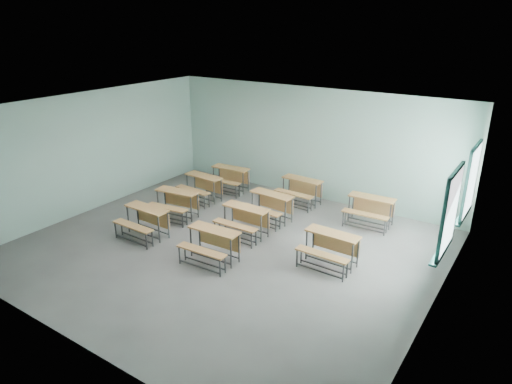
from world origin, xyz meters
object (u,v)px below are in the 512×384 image
(desk_unit_r1c0, at_px, (175,200))
(desk_unit_r3c2, at_px, (370,207))
(desk_unit_r0c0, at_px, (144,218))
(desk_unit_r0c1, at_px, (212,241))
(desk_unit_r3c1, at_px, (300,188))
(desk_unit_r2c1, at_px, (269,203))
(desk_unit_r1c2, at_px, (330,245))
(desk_unit_r3c0, at_px, (229,176))
(desk_unit_r1c1, at_px, (244,217))
(desk_unit_r2c0, at_px, (201,184))

(desk_unit_r1c0, relative_size, desk_unit_r3c2, 1.05)
(desk_unit_r0c0, relative_size, desk_unit_r1c0, 0.94)
(desk_unit_r0c1, xyz_separation_m, desk_unit_r3c2, (2.16, 3.70, 0.00))
(desk_unit_r0c0, relative_size, desk_unit_r3c1, 0.98)
(desk_unit_r2c1, bearing_deg, desk_unit_r1c2, -24.36)
(desk_unit_r3c0, bearing_deg, desk_unit_r1c1, -50.86)
(desk_unit_r1c0, relative_size, desk_unit_r3c0, 1.03)
(desk_unit_r0c1, relative_size, desk_unit_r2c1, 0.98)
(desk_unit_r0c0, height_order, desk_unit_r1c2, same)
(desk_unit_r1c1, bearing_deg, desk_unit_r0c0, -145.44)
(desk_unit_r0c0, distance_m, desk_unit_r1c1, 2.38)
(desk_unit_r3c2, bearing_deg, desk_unit_r0c1, -122.81)
(desk_unit_r3c0, bearing_deg, desk_unit_r3c1, 2.65)
(desk_unit_r3c1, height_order, desk_unit_r3c2, same)
(desk_unit_r0c0, xyz_separation_m, desk_unit_r3c2, (4.25, 3.66, 0.00))
(desk_unit_r2c0, relative_size, desk_unit_r3c1, 1.01)
(desk_unit_r2c0, height_order, desk_unit_r3c1, same)
(desk_unit_r0c0, distance_m, desk_unit_r1c0, 1.26)
(desk_unit_r1c0, distance_m, desk_unit_r1c1, 2.13)
(desk_unit_r2c0, bearing_deg, desk_unit_r1c0, -76.74)
(desk_unit_r2c1, height_order, desk_unit_r3c0, same)
(desk_unit_r2c1, bearing_deg, desk_unit_r2c0, -178.85)
(desk_unit_r0c1, xyz_separation_m, desk_unit_r3c1, (0.01, 3.96, 0.00))
(desk_unit_r0c0, distance_m, desk_unit_r2c1, 3.17)
(desk_unit_r0c1, xyz_separation_m, desk_unit_r3c0, (-2.30, 3.68, 0.00))
(desk_unit_r1c1, height_order, desk_unit_r3c2, same)
(desk_unit_r1c1, height_order, desk_unit_r1c2, same)
(desk_unit_r1c2, distance_m, desk_unit_r3c2, 2.46)
(desk_unit_r1c0, relative_size, desk_unit_r2c1, 1.03)
(desk_unit_r1c1, height_order, desk_unit_r2c0, same)
(desk_unit_r1c2, bearing_deg, desk_unit_r1c1, 177.46)
(desk_unit_r0c0, xyz_separation_m, desk_unit_r1c0, (-0.17, 1.25, 0.00))
(desk_unit_r1c2, xyz_separation_m, desk_unit_r2c1, (-2.29, 1.25, 0.00))
(desk_unit_r2c0, xyz_separation_m, desk_unit_r2c1, (2.39, -0.13, 0.00))
(desk_unit_r1c1, xyz_separation_m, desk_unit_r1c2, (2.33, -0.15, 0.00))
(desk_unit_r2c1, bearing_deg, desk_unit_r3c0, 155.93)
(desk_unit_r1c2, xyz_separation_m, desk_unit_r2c0, (-4.69, 1.38, 0.00))
(desk_unit_r2c0, bearing_deg, desk_unit_r3c0, 83.25)
(desk_unit_r1c0, bearing_deg, desk_unit_r2c1, 21.80)
(desk_unit_r1c0, relative_size, desk_unit_r1c1, 1.07)
(desk_unit_r0c1, relative_size, desk_unit_r2c0, 0.99)
(desk_unit_r1c1, distance_m, desk_unit_r1c2, 2.34)
(desk_unit_r0c1, xyz_separation_m, desk_unit_r2c0, (-2.49, 2.63, 0.00))
(desk_unit_r3c2, bearing_deg, desk_unit_r0c0, -141.86)
(desk_unit_r1c1, height_order, desk_unit_r2c1, same)
(desk_unit_r0c0, bearing_deg, desk_unit_r3c1, 62.64)
(desk_unit_r0c0, distance_m, desk_unit_r3c1, 4.45)
(desk_unit_r2c0, relative_size, desk_unit_r3c2, 1.01)
(desk_unit_r0c0, bearing_deg, desk_unit_r0c1, -0.15)
(desk_unit_r3c1, bearing_deg, desk_unit_r1c1, -90.87)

